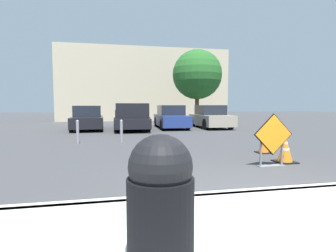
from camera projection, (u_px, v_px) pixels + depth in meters
The scene contains 15 objects.
ground_plane at pixel (159, 134), 14.03m from camera, with size 96.00×96.00×0.00m, color #3D3D3F.
sidewalk_strip at pixel (328, 234), 2.91m from camera, with size 30.06×2.74×0.14m.
curb_lip at pixel (261, 194), 4.25m from camera, with size 30.06×0.20×0.14m.
road_closed_sign at pixel (273, 139), 6.40m from camera, with size 1.02×0.20×1.31m.
traffic_cone_nearest at pixel (285, 150), 6.91m from camera, with size 0.51×0.51×0.69m.
traffic_cone_second at pixel (264, 141), 8.27m from camera, with size 0.42×0.42×0.77m.
parked_car_nearest at pixel (88, 119), 16.21m from camera, with size 2.01×4.14×1.49m.
pickup_truck at pixel (131, 118), 16.21m from camera, with size 2.15×5.58×1.63m.
parked_car_second at pixel (171, 118), 17.49m from camera, with size 1.91×4.53×1.52m.
parked_car_third at pixel (211, 117), 17.68m from camera, with size 1.91×4.25×1.53m.
trash_bin at pixel (161, 202), 2.15m from camera, with size 0.56×0.56×1.13m.
bollard_nearest at pixel (121, 130), 10.62m from camera, with size 0.12×0.12×0.93m.
bollard_second at pixel (78, 131), 10.29m from camera, with size 0.12×0.12×0.94m.
building_facade_backdrop at pixel (144, 86), 27.85m from camera, with size 16.99×5.00×7.22m.
street_tree_behind_lot at pixel (197, 75), 20.71m from camera, with size 3.90×3.90×5.90m.
Camera 1 is at (-2.30, -3.77, 1.50)m, focal length 28.00 mm.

